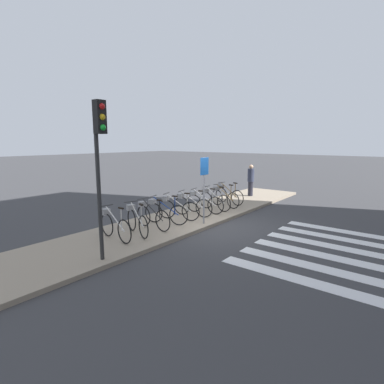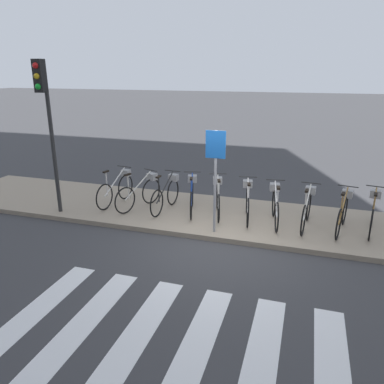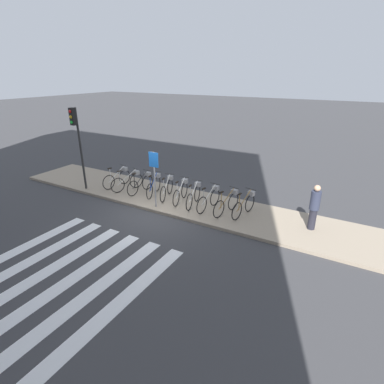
% 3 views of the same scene
% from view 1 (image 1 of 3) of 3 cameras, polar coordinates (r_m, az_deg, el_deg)
% --- Properties ---
extents(ground_plane, '(120.00, 120.00, 0.00)m').
position_cam_1_polar(ground_plane, '(10.77, 4.19, -6.62)').
color(ground_plane, '#38383A').
extents(sidewalk, '(16.77, 2.82, 0.12)m').
position_cam_1_polar(sidewalk, '(11.57, -1.61, -5.13)').
color(sidewalk, gray).
rests_on(sidewalk, ground_plane).
extents(parked_bicycle_0, '(0.46, 1.69, 1.04)m').
position_cam_1_polar(parked_bicycle_0, '(9.24, -14.70, -5.99)').
color(parked_bicycle_0, black).
rests_on(parked_bicycle_0, sidewalk).
extents(parked_bicycle_1, '(0.69, 1.61, 1.04)m').
position_cam_1_polar(parked_bicycle_1, '(9.62, -10.59, -5.21)').
color(parked_bicycle_1, black).
rests_on(parked_bicycle_1, sidewalk).
extents(parked_bicycle_2, '(0.46, 1.69, 1.04)m').
position_cam_1_polar(parked_bicycle_2, '(10.13, -7.81, -4.37)').
color(parked_bicycle_2, black).
rests_on(parked_bicycle_2, sidewalk).
extents(parked_bicycle_3, '(0.60, 1.64, 1.04)m').
position_cam_1_polar(parked_bicycle_3, '(10.65, -5.43, -3.63)').
color(parked_bicycle_3, black).
rests_on(parked_bicycle_3, sidewalk).
extents(parked_bicycle_4, '(0.60, 1.64, 1.04)m').
position_cam_1_polar(parked_bicycle_4, '(11.16, -3.04, -2.98)').
color(parked_bicycle_4, black).
rests_on(parked_bicycle_4, sidewalk).
extents(parked_bicycle_5, '(0.49, 1.68, 1.04)m').
position_cam_1_polar(parked_bicycle_5, '(11.70, -0.28, -2.38)').
color(parked_bicycle_5, black).
rests_on(parked_bicycle_5, sidewalk).
extents(parked_bicycle_6, '(0.47, 1.68, 1.04)m').
position_cam_1_polar(parked_bicycle_6, '(12.19, 2.02, -1.89)').
color(parked_bicycle_6, black).
rests_on(parked_bicycle_6, sidewalk).
extents(parked_bicycle_7, '(0.46, 1.69, 1.04)m').
position_cam_1_polar(parked_bicycle_7, '(12.78, 4.04, -1.37)').
color(parked_bicycle_7, black).
rests_on(parked_bicycle_7, sidewalk).
extents(parked_bicycle_8, '(0.51, 1.67, 1.04)m').
position_cam_1_polar(parked_bicycle_8, '(13.43, 5.99, -0.86)').
color(parked_bicycle_8, black).
rests_on(parked_bicycle_8, sidewalk).
extents(parked_bicycle_9, '(0.47, 1.68, 1.04)m').
position_cam_1_polar(parked_bicycle_9, '(14.07, 6.81, -0.40)').
color(parked_bicycle_9, black).
rests_on(parked_bicycle_9, sidewalk).
extents(pedestrian, '(0.34, 0.34, 1.67)m').
position_cam_1_polar(pedestrian, '(16.21, 11.13, 2.34)').
color(pedestrian, '#23232D').
rests_on(pedestrian, sidewalk).
extents(traffic_light, '(0.24, 0.40, 3.81)m').
position_cam_1_polar(traffic_light, '(7.31, -17.23, 7.91)').
color(traffic_light, '#2D2D2D').
rests_on(traffic_light, sidewalk).
extents(sign_post, '(0.44, 0.07, 2.34)m').
position_cam_1_polar(sign_post, '(10.41, 2.33, 2.48)').
color(sign_post, '#99999E').
rests_on(sign_post, sidewalk).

